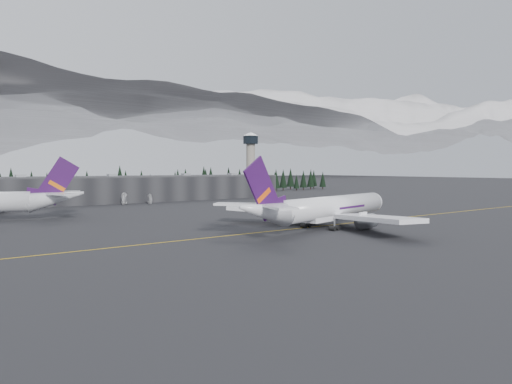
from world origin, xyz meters
TOP-DOWN VIEW (x-y plane):
  - ground at (0.00, 0.00)m, footprint 1400.00×1400.00m
  - taxiline at (0.00, -2.00)m, footprint 400.00×0.40m
  - terminal at (0.00, 125.00)m, footprint 160.00×30.00m
  - control_tower at (75.00, 128.00)m, footprint 10.00×10.00m
  - treeline at (0.00, 162.00)m, footprint 360.00×20.00m
  - jet_main at (3.47, -6.04)m, footprint 64.77×59.15m
  - gse_vehicle_a at (-11.13, 106.10)m, footprint 4.74×6.00m
  - gse_vehicle_b at (-0.13, 102.12)m, footprint 4.97×2.90m

SIDE VIEW (x-z plane):
  - ground at x=0.00m, z-range 0.00..0.00m
  - taxiline at x=0.00m, z-range 0.00..0.02m
  - gse_vehicle_a at x=-11.13m, z-range 0.00..1.52m
  - gse_vehicle_b at x=-0.13m, z-range 0.00..1.59m
  - jet_main at x=3.47m, z-range -4.21..15.10m
  - terminal at x=0.00m, z-range 0.00..12.60m
  - treeline at x=0.00m, z-range 0.00..15.00m
  - control_tower at x=75.00m, z-range 4.56..42.26m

